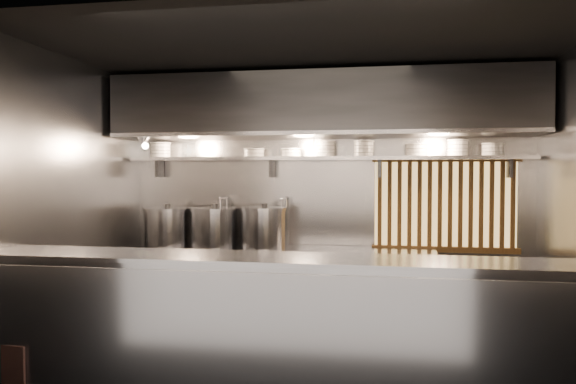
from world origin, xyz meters
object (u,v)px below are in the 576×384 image
(stock_pot_left, at_px, (168,226))
(stock_pot_mid, at_px, (214,227))
(pendant_bulb, at_px, (314,151))
(stock_pot_right, at_px, (265,227))
(heat_lamp, at_px, (144,141))

(stock_pot_left, relative_size, stock_pot_mid, 1.12)
(pendant_bulb, bearing_deg, stock_pot_left, -178.06)
(stock_pot_left, height_order, stock_pot_right, stock_pot_right)
(stock_pot_left, distance_m, stock_pot_mid, 0.55)
(pendant_bulb, height_order, stock_pot_mid, pendant_bulb)
(pendant_bulb, height_order, stock_pot_right, pendant_bulb)
(heat_lamp, distance_m, stock_pot_left, 1.01)
(pendant_bulb, height_order, stock_pot_left, pendant_bulb)
(heat_lamp, xyz_separation_m, pendant_bulb, (1.80, 0.35, -0.11))
(heat_lamp, height_order, stock_pot_right, heat_lamp)
(pendant_bulb, bearing_deg, heat_lamp, -169.00)
(stock_pot_left, distance_m, stock_pot_right, 1.12)
(stock_pot_left, bearing_deg, stock_pot_right, -0.11)
(heat_lamp, height_order, pendant_bulb, heat_lamp)
(stock_pot_mid, bearing_deg, stock_pot_right, 1.89)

